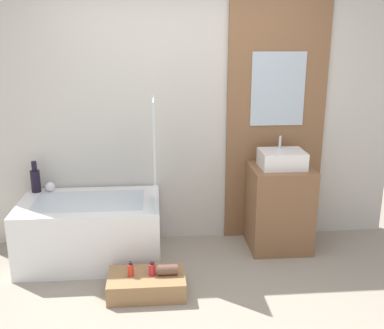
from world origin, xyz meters
name	(u,v)px	position (x,y,z in m)	size (l,w,h in m)	color
wall_tiled_back	(182,111)	(0.00, 1.58, 1.30)	(4.20, 0.06, 2.60)	beige
wall_wood_accent	(276,109)	(0.91, 1.53, 1.31)	(0.96, 0.04, 2.60)	brown
bathtub	(91,230)	(-0.87, 1.14, 0.29)	(1.25, 0.77, 0.57)	white
glass_shower_screen	(154,154)	(-0.27, 1.00, 1.03)	(0.01, 0.44, 0.93)	silver
wooden_step_bench	(147,284)	(-0.36, 0.51, 0.08)	(0.61, 0.38, 0.16)	#997047
vanity_cabinet	(279,208)	(0.91, 1.25, 0.40)	(0.57, 0.52, 0.81)	brown
sink	(282,159)	(0.91, 1.25, 0.89)	(0.41, 0.33, 0.28)	white
vase_tall_dark	(35,179)	(-1.40, 1.44, 0.69)	(0.09, 0.09, 0.30)	black
vase_round_light	(50,187)	(-1.27, 1.43, 0.62)	(0.09, 0.09, 0.09)	white
bottle_soap_primary	(131,270)	(-0.48, 0.51, 0.22)	(0.05, 0.05, 0.12)	red
bottle_soap_secondary	(152,269)	(-0.31, 0.51, 0.21)	(0.05, 0.05, 0.11)	red
towel_roll	(168,269)	(-0.19, 0.51, 0.21)	(0.09, 0.09, 0.16)	brown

